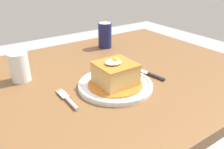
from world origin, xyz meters
TOP-DOWN VIEW (x-y plane):
  - dining_table at (0.00, 0.00)m, footprint 1.17×0.88m
  - main_plate at (-0.03, -0.10)m, footprint 0.26×0.26m
  - sandwich_meal at (-0.03, -0.10)m, footprint 0.19×0.19m
  - fork at (-0.20, -0.10)m, footprint 0.02×0.14m
  - knife at (0.13, -0.11)m, footprint 0.04×0.17m
  - soda_can at (0.17, 0.27)m, footprint 0.07×0.07m
  - drinking_glass at (-0.28, 0.13)m, footprint 0.07×0.07m

SIDE VIEW (x-z plane):
  - dining_table at x=0.00m, z-range 0.25..0.98m
  - fork at x=-0.20m, z-range 0.72..0.74m
  - knife at x=0.13m, z-range 0.72..0.74m
  - main_plate at x=-0.03m, z-range 0.72..0.74m
  - drinking_glass at x=-0.28m, z-range 0.72..0.82m
  - sandwich_meal at x=-0.03m, z-range 0.72..0.82m
  - soda_can at x=0.17m, z-range 0.72..0.85m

